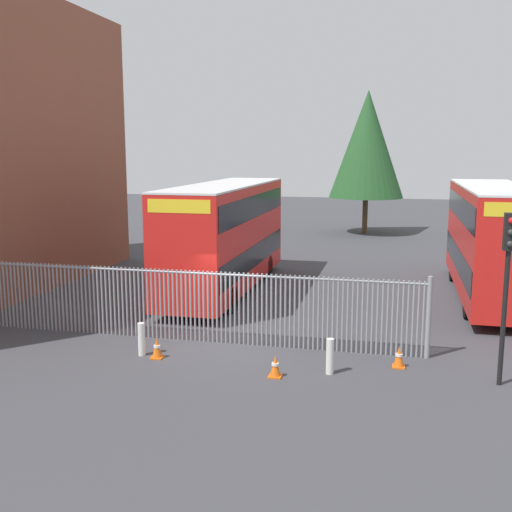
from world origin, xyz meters
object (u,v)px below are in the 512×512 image
object	(u,v)px
double_decker_bus_near_gate	(226,233)
bollard_near_left	(142,339)
double_decker_bus_behind_fence_left	(492,237)
bollard_center_front	(330,356)
traffic_cone_by_gate	(399,357)
traffic_cone_mid_forecourt	(275,366)
traffic_light_kerbside	(508,267)
traffic_cone_near_kerb	(157,348)

from	to	relation	value
double_decker_bus_near_gate	bollard_near_left	size ratio (longest dim) A/B	11.38
double_decker_bus_behind_fence_left	bollard_center_front	size ratio (longest dim) A/B	11.38
traffic_cone_by_gate	bollard_near_left	bearing A→B (deg)	-174.56
double_decker_bus_near_gate	traffic_cone_mid_forecourt	distance (m)	10.12
double_decker_bus_near_gate	traffic_light_kerbside	size ratio (longest dim) A/B	2.51
traffic_cone_by_gate	traffic_cone_near_kerb	xyz separation A→B (m)	(-6.62, -0.80, 0.00)
traffic_cone_by_gate	double_decker_bus_behind_fence_left	bearing A→B (deg)	68.82
double_decker_bus_behind_fence_left	bollard_near_left	world-z (taller)	double_decker_bus_behind_fence_left
traffic_cone_mid_forecourt	traffic_light_kerbside	size ratio (longest dim) A/B	0.14
bollard_center_front	traffic_cone_by_gate	xyz separation A→B (m)	(1.76, 0.91, -0.19)
bollard_center_front	bollard_near_left	bearing A→B (deg)	177.54
bollard_center_front	traffic_light_kerbside	size ratio (longest dim) A/B	0.22
double_decker_bus_near_gate	bollard_near_left	distance (m)	8.53
double_decker_bus_near_gate	double_decker_bus_behind_fence_left	xyz separation A→B (m)	(10.44, 1.22, 0.00)
double_decker_bus_near_gate	traffic_cone_near_kerb	distance (m)	8.70
double_decker_bus_near_gate	bollard_center_front	xyz separation A→B (m)	(5.26, -8.54, -1.95)
traffic_cone_by_gate	traffic_cone_near_kerb	size ratio (longest dim) A/B	1.00
double_decker_bus_near_gate	double_decker_bus_behind_fence_left	bearing A→B (deg)	6.64
double_decker_bus_behind_fence_left	double_decker_bus_near_gate	bearing A→B (deg)	-173.36
traffic_cone_mid_forecourt	double_decker_bus_behind_fence_left	bearing A→B (deg)	57.62
double_decker_bus_behind_fence_left	traffic_cone_by_gate	world-z (taller)	double_decker_bus_behind_fence_left
bollard_center_front	traffic_cone_near_kerb	bearing A→B (deg)	178.72
double_decker_bus_behind_fence_left	traffic_cone_mid_forecourt	world-z (taller)	double_decker_bus_behind_fence_left
bollard_center_front	traffic_cone_near_kerb	world-z (taller)	bollard_center_front
traffic_cone_near_kerb	double_decker_bus_behind_fence_left	bearing A→B (deg)	43.83
double_decker_bus_near_gate	bollard_near_left	bearing A→B (deg)	-90.82
bollard_near_left	traffic_cone_near_kerb	size ratio (longest dim) A/B	1.61
bollard_near_left	traffic_cone_by_gate	world-z (taller)	bollard_near_left
traffic_cone_by_gate	traffic_cone_near_kerb	world-z (taller)	same
traffic_cone_near_kerb	bollard_near_left	bearing A→B (deg)	166.60
traffic_light_kerbside	double_decker_bus_near_gate	bearing A→B (deg)	138.64
bollard_near_left	traffic_cone_near_kerb	xyz separation A→B (m)	(0.51, -0.12, -0.19)
double_decker_bus_behind_fence_left	traffic_cone_mid_forecourt	size ratio (longest dim) A/B	18.32
bollard_near_left	traffic_cone_mid_forecourt	size ratio (longest dim) A/B	1.61
double_decker_bus_behind_fence_left	traffic_light_kerbside	world-z (taller)	double_decker_bus_behind_fence_left
traffic_cone_near_kerb	double_decker_bus_near_gate	bearing A→B (deg)	92.69
double_decker_bus_behind_fence_left	traffic_cone_mid_forecourt	xyz separation A→B (m)	(-6.53, -10.29, -2.13)
traffic_cone_by_gate	traffic_cone_mid_forecourt	size ratio (longest dim) A/B	1.00
bollard_near_left	traffic_cone_near_kerb	bearing A→B (deg)	-13.40
traffic_cone_near_kerb	traffic_light_kerbside	world-z (taller)	traffic_light_kerbside
bollard_near_left	traffic_cone_by_gate	distance (m)	7.17
double_decker_bus_behind_fence_left	traffic_light_kerbside	xyz separation A→B (m)	(-0.98, -9.55, 0.56)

